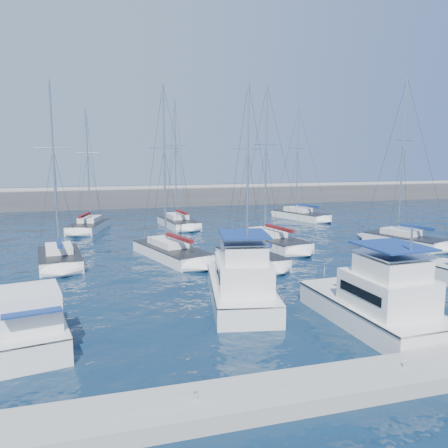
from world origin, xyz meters
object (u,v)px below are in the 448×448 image
object	(u,v)px
motor_yacht_stbd_inner	(378,304)
sailboat_back_a	(89,226)
motor_yacht_port_outer	(31,327)
sailboat_mid_e	(404,240)
sailboat_mid_b	(171,252)
sailboat_back_c	(300,215)
sailboat_mid_c	(251,257)
sailboat_mid_a	(60,258)
sailboat_back_b	(178,222)
sailboat_mid_d	(270,241)
motor_yacht_port_inner	(241,285)

from	to	relation	value
motor_yacht_stbd_inner	sailboat_back_a	world-z (taller)	sailboat_back_a
motor_yacht_port_outer	sailboat_mid_e	bearing A→B (deg)	14.77
sailboat_mid_b	sailboat_back_c	xyz separation A→B (m)	(20.72, 18.34, 0.01)
sailboat_mid_b	sailboat_mid_c	bearing A→B (deg)	-51.73
sailboat_mid_a	sailboat_back_b	bearing A→B (deg)	45.76
sailboat_mid_d	sailboat_back_c	world-z (taller)	sailboat_back_c
motor_yacht_port_inner	sailboat_mid_d	size ratio (longest dim) A/B	0.61
sailboat_mid_b	sailboat_back_b	bearing A→B (deg)	60.11
motor_yacht_port_inner	sailboat_mid_c	bearing A→B (deg)	78.02
motor_yacht_port_outer	sailboat_back_a	world-z (taller)	sailboat_back_a
sailboat_mid_a	sailboat_back_a	distance (m)	16.60
sailboat_back_a	sailboat_back_c	distance (m)	27.66
motor_yacht_port_outer	sailboat_mid_b	xyz separation A→B (m)	(8.66, 15.66, -0.43)
motor_yacht_port_inner	motor_yacht_stbd_inner	size ratio (longest dim) A/B	1.08
sailboat_mid_b	sailboat_mid_c	xyz separation A→B (m)	(5.76, -3.89, 0.03)
motor_yacht_port_inner	sailboat_mid_b	world-z (taller)	sailboat_mid_b
sailboat_mid_b	sailboat_mid_e	xyz separation A→B (m)	(22.33, -0.91, 0.03)
motor_yacht_port_inner	sailboat_mid_c	world-z (taller)	sailboat_mid_c
sailboat_mid_c	sailboat_mid_e	size ratio (longest dim) A/B	0.90
sailboat_mid_a	motor_yacht_stbd_inner	bearing A→B (deg)	-54.53
motor_yacht_port_outer	sailboat_mid_e	size ratio (longest dim) A/B	0.39
sailboat_mid_d	sailboat_back_b	bearing A→B (deg)	102.07
sailboat_mid_a	sailboat_back_a	size ratio (longest dim) A/B	1.02
motor_yacht_stbd_inner	motor_yacht_port_outer	bearing A→B (deg)	170.45
sailboat_mid_a	sailboat_mid_d	bearing A→B (deg)	-0.26
motor_yacht_stbd_inner	sailboat_mid_d	world-z (taller)	sailboat_mid_d
sailboat_mid_e	sailboat_back_c	world-z (taller)	sailboat_mid_e
sailboat_back_a	sailboat_back_c	xyz separation A→B (m)	(27.60, 1.85, 0.01)
sailboat_mid_b	sailboat_back_a	distance (m)	17.87
sailboat_back_c	motor_yacht_stbd_inner	bearing A→B (deg)	-129.54
motor_yacht_port_outer	sailboat_mid_a	size ratio (longest dim) A/B	0.43
sailboat_back_b	sailboat_mid_e	bearing A→B (deg)	-49.77
sailboat_mid_c	sailboat_back_c	bearing A→B (deg)	43.73
motor_yacht_port_inner	sailboat_mid_d	xyz separation A→B (m)	(7.76, 14.96, -0.62)
motor_yacht_port_inner	sailboat_back_c	world-z (taller)	sailboat_back_c
sailboat_mid_a	sailboat_mid_d	world-z (taller)	sailboat_mid_d
motor_yacht_port_inner	sailboat_mid_d	bearing A→B (deg)	73.45
sailboat_mid_a	sailboat_back_c	xyz separation A→B (m)	(29.48, 18.34, -0.01)
sailboat_mid_b	sailboat_back_a	bearing A→B (deg)	94.94
sailboat_mid_d	sailboat_back_a	bearing A→B (deg)	127.48
sailboat_mid_c	sailboat_mid_d	size ratio (longest dim) A/B	0.94
sailboat_mid_d	sailboat_back_a	distance (m)	21.92
sailboat_mid_a	sailboat_back_c	world-z (taller)	sailboat_back_c
sailboat_back_c	sailboat_back_a	bearing A→B (deg)	164.38
motor_yacht_stbd_inner	sailboat_mid_a	bearing A→B (deg)	130.23
sailboat_mid_c	sailboat_mid_a	bearing A→B (deg)	152.68
motor_yacht_port_inner	sailboat_back_a	bearing A→B (deg)	117.88
sailboat_mid_c	sailboat_mid_d	xyz separation A→B (m)	(4.05, 6.16, -0.02)
motor_yacht_port_outer	sailboat_back_a	size ratio (longest dim) A/B	0.43
sailboat_mid_a	sailboat_mid_d	distance (m)	18.71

